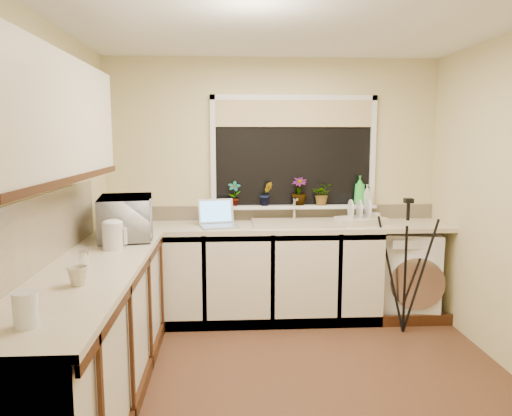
# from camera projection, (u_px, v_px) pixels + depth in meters

# --- Properties ---
(floor) EXTENTS (3.20, 3.20, 0.00)m
(floor) POSITION_uv_depth(u_px,v_px,m) (291.00, 379.00, 3.49)
(floor) COLOR brown
(floor) RESTS_ON ground
(ceiling) EXTENTS (3.20, 3.20, 0.00)m
(ceiling) POSITION_uv_depth(u_px,v_px,m) (295.00, 19.00, 3.14)
(ceiling) COLOR white
(ceiling) RESTS_ON ground
(wall_back) EXTENTS (3.20, 0.00, 3.20)m
(wall_back) POSITION_uv_depth(u_px,v_px,m) (273.00, 186.00, 4.80)
(wall_back) COLOR beige
(wall_back) RESTS_ON ground
(wall_front) EXTENTS (3.20, 0.00, 3.20)m
(wall_front) POSITION_uv_depth(u_px,v_px,m) (347.00, 265.00, 1.84)
(wall_front) COLOR beige
(wall_front) RESTS_ON ground
(wall_left) EXTENTS (0.00, 3.00, 3.00)m
(wall_left) POSITION_uv_depth(u_px,v_px,m) (51.00, 210.00, 3.22)
(wall_left) COLOR beige
(wall_left) RESTS_ON ground
(base_cabinet_back) EXTENTS (2.55, 0.60, 0.86)m
(base_cabinet_back) POSITION_uv_depth(u_px,v_px,m) (241.00, 274.00, 4.60)
(base_cabinet_back) COLOR silver
(base_cabinet_back) RESTS_ON floor
(base_cabinet_left) EXTENTS (0.54, 2.40, 0.86)m
(base_cabinet_left) POSITION_uv_depth(u_px,v_px,m) (91.00, 343.00, 3.06)
(base_cabinet_left) COLOR silver
(base_cabinet_left) RESTS_ON floor
(worktop_back) EXTENTS (3.20, 0.60, 0.04)m
(worktop_back) POSITION_uv_depth(u_px,v_px,m) (275.00, 227.00, 4.55)
(worktop_back) COLOR beige
(worktop_back) RESTS_ON base_cabinet_back
(worktop_left) EXTENTS (0.60, 2.40, 0.04)m
(worktop_left) POSITION_uv_depth(u_px,v_px,m) (87.00, 273.00, 2.99)
(worktop_left) COLOR beige
(worktop_left) RESTS_ON base_cabinet_left
(upper_cabinet) EXTENTS (0.28, 1.90, 0.70)m
(upper_cabinet) POSITION_uv_depth(u_px,v_px,m) (46.00, 119.00, 2.71)
(upper_cabinet) COLOR silver
(upper_cabinet) RESTS_ON wall_left
(splashback_left) EXTENTS (0.02, 2.40, 0.45)m
(splashback_left) POSITION_uv_depth(u_px,v_px,m) (37.00, 234.00, 2.94)
(splashback_left) COLOR beige
(splashback_left) RESTS_ON wall_left
(splashback_back) EXTENTS (3.20, 0.02, 0.14)m
(splashback_back) POSITION_uv_depth(u_px,v_px,m) (273.00, 212.00, 4.82)
(splashback_back) COLOR beige
(splashback_back) RESTS_ON wall_back
(window_glass) EXTENTS (1.50, 0.02, 1.00)m
(window_glass) POSITION_uv_depth(u_px,v_px,m) (293.00, 153.00, 4.75)
(window_glass) COLOR black
(window_glass) RESTS_ON wall_back
(window_blind) EXTENTS (1.50, 0.02, 0.25)m
(window_blind) POSITION_uv_depth(u_px,v_px,m) (294.00, 114.00, 4.67)
(window_blind) COLOR tan
(window_blind) RESTS_ON wall_back
(windowsill) EXTENTS (1.60, 0.14, 0.03)m
(windowsill) POSITION_uv_depth(u_px,v_px,m) (294.00, 207.00, 4.77)
(windowsill) COLOR white
(windowsill) RESTS_ON wall_back
(sink) EXTENTS (0.82, 0.46, 0.03)m
(sink) POSITION_uv_depth(u_px,v_px,m) (297.00, 223.00, 4.56)
(sink) COLOR tan
(sink) RESTS_ON worktop_back
(faucet) EXTENTS (0.03, 0.03, 0.24)m
(faucet) POSITION_uv_depth(u_px,v_px,m) (294.00, 209.00, 4.72)
(faucet) COLOR silver
(faucet) RESTS_ON worktop_back
(washing_machine) EXTENTS (0.69, 0.68, 0.82)m
(washing_machine) POSITION_uv_depth(u_px,v_px,m) (406.00, 272.00, 4.74)
(washing_machine) COLOR white
(washing_machine) RESTS_ON floor
(laptop) EXTENTS (0.38, 0.37, 0.24)m
(laptop) POSITION_uv_depth(u_px,v_px,m) (218.00, 219.00, 4.47)
(laptop) COLOR #9D9DA5
(laptop) RESTS_ON worktop_back
(kettle) EXTENTS (0.15, 0.15, 0.19)m
(kettle) POSITION_uv_depth(u_px,v_px,m) (113.00, 236.00, 3.53)
(kettle) COLOR silver
(kettle) RESTS_ON worktop_left
(dish_rack) EXTENTS (0.49, 0.43, 0.06)m
(dish_rack) POSITION_uv_depth(u_px,v_px,m) (361.00, 221.00, 4.58)
(dish_rack) COLOR beige
(dish_rack) RESTS_ON worktop_back
(tripod) EXTENTS (0.67, 0.67, 1.19)m
(tripod) POSITION_uv_depth(u_px,v_px,m) (406.00, 266.00, 4.25)
(tripod) COLOR black
(tripod) RESTS_ON floor
(glass_jug) EXTENTS (0.10, 0.10, 0.15)m
(glass_jug) POSITION_uv_depth(u_px,v_px,m) (26.00, 310.00, 2.08)
(glass_jug) COLOR silver
(glass_jug) RESTS_ON worktop_left
(steel_jar) EXTENTS (0.07, 0.07, 0.10)m
(steel_jar) POSITION_uv_depth(u_px,v_px,m) (84.00, 259.00, 3.06)
(steel_jar) COLOR white
(steel_jar) RESTS_ON worktop_left
(microwave) EXTENTS (0.49, 0.66, 0.33)m
(microwave) POSITION_uv_depth(u_px,v_px,m) (126.00, 217.00, 3.92)
(microwave) COLOR white
(microwave) RESTS_ON worktop_left
(plant_a) EXTENTS (0.13, 0.10, 0.24)m
(plant_a) POSITION_uv_depth(u_px,v_px,m) (234.00, 193.00, 4.70)
(plant_a) COLOR #999999
(plant_a) RESTS_ON windowsill
(plant_b) EXTENTS (0.15, 0.13, 0.23)m
(plant_b) POSITION_uv_depth(u_px,v_px,m) (266.00, 194.00, 4.71)
(plant_b) COLOR #999999
(plant_b) RESTS_ON windowsill
(plant_c) EXTENTS (0.18, 0.18, 0.27)m
(plant_c) POSITION_uv_depth(u_px,v_px,m) (299.00, 191.00, 4.75)
(plant_c) COLOR #999999
(plant_c) RESTS_ON windowsill
(plant_d) EXTENTS (0.22, 0.20, 0.21)m
(plant_d) POSITION_uv_depth(u_px,v_px,m) (322.00, 194.00, 4.75)
(plant_d) COLOR #999999
(plant_d) RESTS_ON windowsill
(soap_bottle_green) EXTENTS (0.14, 0.14, 0.28)m
(soap_bottle_green) POSITION_uv_depth(u_px,v_px,m) (360.00, 190.00, 4.78)
(soap_bottle_green) COLOR green
(soap_bottle_green) RESTS_ON windowsill
(soap_bottle_clear) EXTENTS (0.10, 0.10, 0.20)m
(soap_bottle_clear) POSITION_uv_depth(u_px,v_px,m) (367.00, 194.00, 4.79)
(soap_bottle_clear) COLOR #999999
(soap_bottle_clear) RESTS_ON windowsill
(cup_back) EXTENTS (0.11, 0.11, 0.09)m
(cup_back) POSITION_uv_depth(u_px,v_px,m) (375.00, 217.00, 4.70)
(cup_back) COLOR silver
(cup_back) RESTS_ON worktop_back
(cup_left) EXTENTS (0.14, 0.14, 0.10)m
(cup_left) POSITION_uv_depth(u_px,v_px,m) (78.00, 276.00, 2.67)
(cup_left) COLOR beige
(cup_left) RESTS_ON worktop_left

